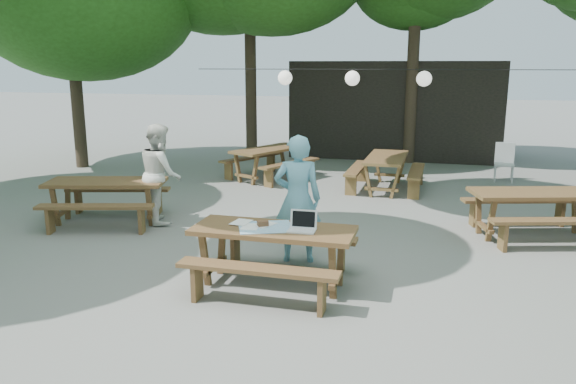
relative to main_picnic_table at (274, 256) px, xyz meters
The scene contains 13 objects.
ground 0.79m from the main_picnic_table, 78.98° to the left, with size 80.00×80.00×0.00m, color #62635E.
pavilion 11.24m from the main_picnic_table, 86.77° to the left, with size 6.00×3.00×2.80m, color black.
main_picnic_table is the anchor object (origin of this frame).
picnic_table_nw 4.14m from the main_picnic_table, 150.95° to the left, with size 2.25×2.02×0.75m.
picnic_table_ne 4.59m from the main_picnic_table, 41.01° to the left, with size 2.26×2.04×0.75m.
picnic_table_far_w 6.73m from the main_picnic_table, 107.19° to the left, with size 2.25×2.40×0.75m.
picnic_table_far_e 5.97m from the main_picnic_table, 81.90° to the left, with size 1.61×2.01×0.75m.
woman 1.10m from the main_picnic_table, 86.08° to the left, with size 0.65×0.43×1.79m, color #6DB1C8.
second_person 3.60m from the main_picnic_table, 139.73° to the left, with size 0.84×0.65×1.73m, color white.
plastic_chair 8.35m from the main_picnic_table, 65.52° to the left, with size 0.47×0.47×0.90m.
laptop 0.56m from the main_picnic_table, ahead, with size 0.34×0.27×0.24m.
tabletop_clutter 0.40m from the main_picnic_table, behind, with size 0.88×0.76×0.08m.
paper_lanterns 6.97m from the main_picnic_table, 90.47° to the left, with size 9.00×0.34×0.38m.
Camera 1 is at (1.75, -7.04, 2.72)m, focal length 35.00 mm.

